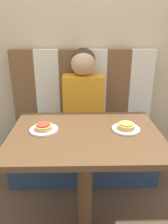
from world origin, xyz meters
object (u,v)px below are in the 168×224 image
object	(u,v)px
person	(83,89)
plate_right	(126,129)
pizza_left	(44,127)
plate_left	(44,130)
pizza_right	(126,126)

from	to	relation	value
person	plate_right	size ratio (longest dim) A/B	4.16
person	pizza_left	size ratio (longest dim) A/B	6.61
plate_left	pizza_left	xyz separation A→B (m)	(0.00, 0.00, 0.02)
plate_left	pizza_right	world-z (taller)	pizza_right
person	plate_right	bearing A→B (deg)	-67.66
plate_left	pizza_right	bearing A→B (deg)	0.00
person	plate_left	xyz separation A→B (m)	(-0.25, -0.61, -0.09)
pizza_left	pizza_right	size ratio (longest dim) A/B	1.00
plate_left	pizza_left	world-z (taller)	pizza_left
plate_left	person	bearing A→B (deg)	67.66
pizza_left	person	bearing A→B (deg)	67.66
plate_right	pizza_right	distance (m)	0.02
plate_right	person	bearing A→B (deg)	112.34
plate_left	pizza_left	bearing A→B (deg)	0.00
pizza_right	plate_left	bearing A→B (deg)	180.00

